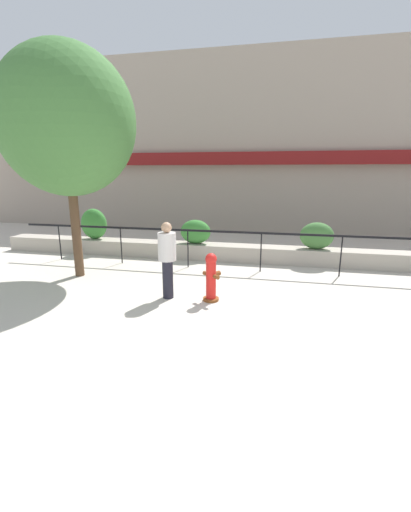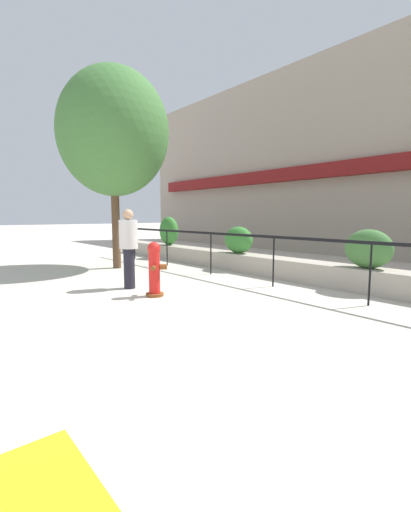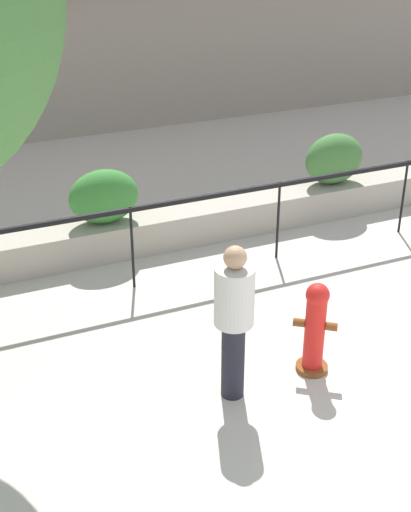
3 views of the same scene
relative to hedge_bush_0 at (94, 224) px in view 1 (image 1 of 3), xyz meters
name	(u,v)px [view 1 (image 1 of 3)]	position (x,y,z in m)	size (l,w,h in m)	color
ground_plane	(239,361)	(5.81, -6.00, -1.03)	(120.00, 120.00, 0.00)	beige
building_facade	(273,144)	(5.81, 5.98, 2.96)	(30.00, 1.36, 8.00)	gray
planter_wall_low	(263,254)	(5.81, 0.00, -0.78)	(18.00, 0.70, 0.50)	#ADA393
fence_railing_segment	(261,237)	(5.81, -1.10, -0.01)	(15.00, 0.05, 1.15)	black
hedge_bush_0	(94,224)	(0.00, 0.00, 0.00)	(0.93, 0.56, 1.05)	#387F33
hedge_bush_1	(196,232)	(3.63, 0.00, -0.14)	(0.99, 0.59, 0.77)	#387F33
hedge_bush_2	(317,236)	(7.40, 0.00, -0.12)	(0.99, 0.59, 0.81)	#427538
fire_hydrant	(211,277)	(4.89, -3.62, -0.47)	(0.49, 0.49, 1.08)	brown
street_tree	(66,122)	(0.97, -2.56, 2.96)	(3.49, 3.14, 5.83)	brown
pedestrian	(167,256)	(3.90, -3.66, -0.04)	(0.52, 0.52, 1.73)	black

